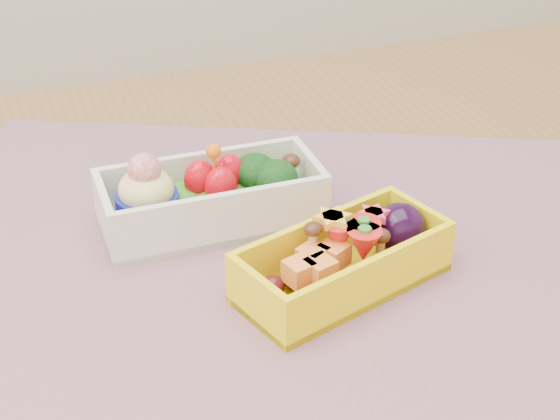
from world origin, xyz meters
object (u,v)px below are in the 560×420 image
object	(u,v)px
bento_yellow	(347,258)
table	(218,380)
bento_white	(210,197)
placemat	(273,258)

from	to	relation	value
bento_yellow	table	bearing A→B (deg)	136.66
bento_white	bento_yellow	bearing A→B (deg)	-58.37
bento_white	bento_yellow	xyz separation A→B (m)	(0.07, -0.11, -0.00)
placemat	bento_yellow	bearing A→B (deg)	-53.19
table	bento_white	size ratio (longest dim) A/B	6.90
bento_white	bento_yellow	world-z (taller)	bento_white
placemat	bento_yellow	xyz separation A→B (m)	(0.04, -0.05, 0.02)
placemat	bento_white	size ratio (longest dim) A/B	3.27
placemat	bento_yellow	distance (m)	0.07
table	bento_white	world-z (taller)	bento_white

